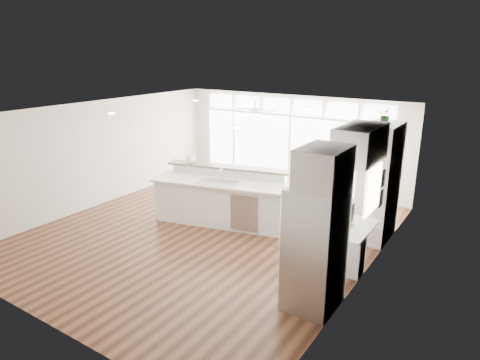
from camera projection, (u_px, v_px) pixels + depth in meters
The scene contains 24 objects.
floor at pixel (209, 232), 9.60m from camera, with size 7.00×8.00×0.02m, color #3D2012.
ceiling at pixel (206, 112), 8.80m from camera, with size 7.00×8.00×0.02m, color white.
wall_back at pixel (291, 142), 12.40m from camera, with size 7.00×0.04×2.70m, color beige.
wall_front at pixel (34, 242), 6.00m from camera, with size 7.00×0.04×2.70m, color beige.
wall_left at pixel (100, 153), 11.03m from camera, with size 0.04×8.00×2.70m, color beige.
wall_right at pixel (369, 206), 7.37m from camera, with size 0.04×8.00×2.70m, color beige.
glass_wall at pixel (290, 152), 12.44m from camera, with size 5.80×0.06×2.08m, color silver.
transom_row at pixel (292, 106), 12.05m from camera, with size 5.90×0.06×0.40m, color silver.
desk_window at pixel (373, 190), 7.57m from camera, with size 0.04×0.85×0.85m, color white.
ceiling_fan at pixel (255, 106), 11.37m from camera, with size 1.16×1.16×0.32m, color white.
recessed_lights at pixel (212, 111), 8.97m from camera, with size 3.40×3.00×0.02m, color white.
oven_cabinet at pixel (379, 182), 9.01m from camera, with size 0.64×1.20×2.50m, color white.
desk_nook at pixel (350, 245), 8.09m from camera, with size 0.72×1.30×0.76m, color white.
upper_cabinets at pixel (360, 144), 7.49m from camera, with size 0.64×1.30×0.64m, color white.
refrigerator at pixel (315, 248), 6.60m from camera, with size 0.76×0.90×2.00m, color #AAABAF.
fridge_cabinet at pixel (324, 167), 6.18m from camera, with size 0.64×0.90×0.60m, color white.
framed_photos at pixel (382, 189), 8.11m from camera, with size 0.06×0.22×0.80m, color black.
kitchen_island at pixel (221, 198), 9.92m from camera, with size 3.17×1.19×1.26m, color white.
rug at pixel (303, 246), 8.89m from camera, with size 1.00×0.73×0.01m, color #3C2213.
office_chair at pixel (317, 230), 8.54m from camera, with size 0.49×0.46×0.95m, color black.
fishbowl at pixel (190, 159), 10.36m from camera, with size 0.23×0.23×0.23m, color white.
monitor at pixel (348, 216), 7.96m from camera, with size 0.08×0.49×0.41m, color black.
keyboard at pixel (339, 223), 8.11m from camera, with size 0.13×0.35×0.02m, color silver.
potted_plant at pixel (386, 117), 8.61m from camera, with size 0.29×0.33×0.26m, color #275A26.
Camera 1 is at (5.42, -7.00, 3.95)m, focal length 32.00 mm.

